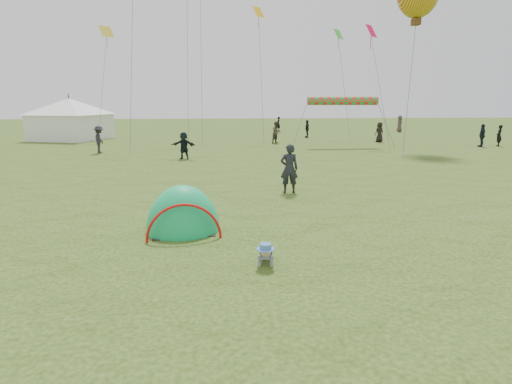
{
  "coord_description": "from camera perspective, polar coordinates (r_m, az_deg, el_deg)",
  "views": [
    {
      "loc": [
        -1.97,
        -8.55,
        3.41
      ],
      "look_at": [
        -1.11,
        1.87,
        1.0
      ],
      "focal_mm": 28.0,
      "sensor_mm": 36.0,
      "label": 1
    }
  ],
  "objects": [
    {
      "name": "crowd_person_7",
      "position": [
        40.35,
        -20.88,
        8.53
      ],
      "size": [
        1.02,
        0.89,
        1.77
      ],
      "primitive_type": "imported",
      "rotation": [
        0.0,
        0.0,
        2.84
      ],
      "color": "#3B302B",
      "rests_on": "ground"
    },
    {
      "name": "crowd_person_0",
      "position": [
        46.62,
        3.21,
        9.71
      ],
      "size": [
        0.61,
        0.69,
        1.58
      ],
      "primitive_type": "imported",
      "rotation": [
        0.0,
        0.0,
        4.2
      ],
      "color": "black",
      "rests_on": "ground"
    },
    {
      "name": "crowd_person_10",
      "position": [
        35.24,
        17.23,
        8.18
      ],
      "size": [
        0.93,
        0.76,
        1.65
      ],
      "primitive_type": "imported",
      "rotation": [
        0.0,
        0.0,
        3.48
      ],
      "color": "black",
      "rests_on": "ground"
    },
    {
      "name": "crowd_person_6",
      "position": [
        35.62,
        31.4,
        6.89
      ],
      "size": [
        0.58,
        0.69,
        1.61
      ],
      "primitive_type": "imported",
      "rotation": [
        0.0,
        0.0,
        4.32
      ],
      "color": "black",
      "rests_on": "ground"
    },
    {
      "name": "crowd_person_11",
      "position": [
        24.1,
        -10.27,
        6.54
      ],
      "size": [
        1.56,
        0.87,
        1.6
      ],
      "primitive_type": "imported",
      "rotation": [
        0.0,
        0.0,
        6.0
      ],
      "color": "black",
      "rests_on": "ground"
    },
    {
      "name": "crowd_person_9",
      "position": [
        46.46,
        -25.62,
        8.51
      ],
      "size": [
        0.81,
        1.16,
        1.65
      ],
      "primitive_type": "imported",
      "rotation": [
        0.0,
        0.0,
        1.77
      ],
      "color": "black",
      "rests_on": "ground"
    },
    {
      "name": "crowd_person_4",
      "position": [
        47.39,
        19.83,
        9.16
      ],
      "size": [
        0.89,
        1.04,
        1.79
      ],
      "primitive_type": "imported",
      "rotation": [
        0.0,
        0.0,
        1.13
      ],
      "color": "#473832",
      "rests_on": "ground"
    },
    {
      "name": "crowd_person_2",
      "position": [
        38.21,
        7.3,
        8.96
      ],
      "size": [
        0.41,
        0.96,
        1.63
      ],
      "primitive_type": "imported",
      "rotation": [
        0.0,
        0.0,
        4.73
      ],
      "color": "black",
      "rests_on": "ground"
    },
    {
      "name": "diamond_kite_0",
      "position": [
        32.94,
        16.15,
        21.24
      ],
      "size": [
        1.13,
        1.13,
        0.93
      ],
      "primitive_type": "plane",
      "rotation": [
        1.05,
        0.0,
        0.79
      ],
      "color": "#DA044B"
    },
    {
      "name": "crawling_toddler",
      "position": [
        8.57,
        1.39,
        -8.54
      ],
      "size": [
        0.57,
        0.75,
        0.54
      ],
      "primitive_type": null,
      "rotation": [
        0.0,
        0.0,
        -0.12
      ],
      "color": "black",
      "rests_on": "ground"
    },
    {
      "name": "diamond_kite_1",
      "position": [
        36.18,
        0.36,
        24.34
      ],
      "size": [
        1.09,
        1.09,
        0.89
      ],
      "primitive_type": "plane",
      "rotation": [
        1.05,
        0.0,
        0.79
      ],
      "color": "#E9B30E"
    },
    {
      "name": "diamond_kite_3",
      "position": [
        39.56,
        11.71,
        21.22
      ],
      "size": [
        1.12,
        1.12,
        0.91
      ],
      "primitive_type": "plane",
      "rotation": [
        1.05,
        0.0,
        0.79
      ],
      "color": "green"
    },
    {
      "name": "event_marquee",
      "position": [
        39.4,
        -24.98,
        9.61
      ],
      "size": [
        7.0,
        7.0,
        3.86
      ],
      "primitive_type": null,
      "rotation": [
        0.0,
        0.0,
        -0.3
      ],
      "color": "white",
      "rests_on": "ground"
    },
    {
      "name": "crowd_person_12",
      "position": [
        37.61,
        -25.92,
        7.71
      ],
      "size": [
        0.42,
        0.61,
        1.62
      ],
      "primitive_type": "imported",
      "rotation": [
        0.0,
        0.0,
        1.63
      ],
      "color": "black",
      "rests_on": "ground"
    },
    {
      "name": "diamond_kite_2",
      "position": [
        38.54,
        -20.6,
        20.69
      ],
      "size": [
        1.14,
        1.14,
        0.93
      ],
      "primitive_type": "plane",
      "rotation": [
        1.05,
        0.0,
        0.79
      ],
      "color": "gold"
    },
    {
      "name": "crowd_person_1",
      "position": [
        32.63,
        2.96,
        8.49
      ],
      "size": [
        1.08,
        1.06,
        1.75
      ],
      "primitive_type": "imported",
      "rotation": [
        0.0,
        0.0,
        0.7
      ],
      "color": "#433B31",
      "rests_on": "ground"
    },
    {
      "name": "popup_tent",
      "position": [
        10.88,
        -10.31,
        -5.52
      ],
      "size": [
        2.12,
        1.82,
        2.5
      ],
      "primitive_type": "ellipsoid",
      "rotation": [
        0.0,
        0.0,
        0.13
      ],
      "color": "#1DA36C",
      "rests_on": "ground"
    },
    {
      "name": "crowd_person_3",
      "position": [
        28.35,
        -21.46,
        6.98
      ],
      "size": [
        0.73,
        1.2,
        1.79
      ],
      "primitive_type": "imported",
      "rotation": [
        0.0,
        0.0,
        1.63
      ],
      "color": "#24252A",
      "rests_on": "ground"
    },
    {
      "name": "standing_adult",
      "position": [
        14.98,
        4.76,
        3.35
      ],
      "size": [
        0.68,
        0.46,
        1.84
      ],
      "primitive_type": "imported",
      "rotation": [
        0.0,
        0.0,
        3.11
      ],
      "color": "black",
      "rests_on": "ground"
    },
    {
      "name": "rainbow_tube_kite",
      "position": [
        30.84,
        12.28,
        12.63
      ],
      "size": [
        5.21,
        0.64,
        0.64
      ],
      "primitive_type": "cylinder",
      "rotation": [
        0.0,
        1.57,
        0.0
      ],
      "color": "red"
    },
    {
      "name": "crowd_person_8",
      "position": [
        34.53,
        29.57,
        7.04
      ],
      "size": [
        0.68,
        1.07,
        1.7
      ],
      "primitive_type": "imported",
      "rotation": [
        0.0,
        0.0,
        4.43
      ],
      "color": "black",
      "rests_on": "ground"
    },
    {
      "name": "ground",
      "position": [
        9.41,
        7.75,
        -8.38
      ],
      "size": [
        140.0,
        140.0,
        0.0
      ],
      "primitive_type": "plane",
      "color": "#22370D"
    }
  ]
}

